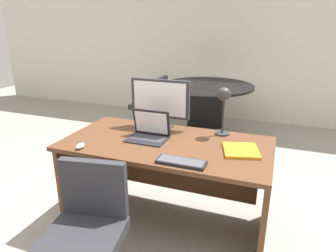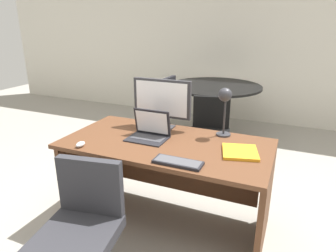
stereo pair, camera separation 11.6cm
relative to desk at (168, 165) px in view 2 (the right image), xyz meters
name	(u,v)px [view 2 (the right image)]	position (x,y,z in m)	size (l,w,h in m)	color
ground	(212,155)	(0.00, 1.45, -0.52)	(12.00, 12.00, 0.00)	gray
back_wall	(245,38)	(0.00, 3.18, 0.88)	(10.00, 0.10, 2.80)	silver
desk	(168,165)	(0.00, 0.00, 0.00)	(1.63, 0.83, 0.75)	#56331E
monitor	(162,100)	(-0.17, 0.24, 0.48)	(0.53, 0.16, 0.44)	#2D2D33
laptop	(150,129)	(-0.16, -0.01, 0.29)	(0.32, 0.24, 0.23)	black
keyboard	(178,162)	(0.23, -0.37, 0.23)	(0.34, 0.13, 0.02)	black
mouse	(80,144)	(-0.56, -0.40, 0.24)	(0.05, 0.09, 0.04)	silver
desk_lamp	(225,101)	(0.38, 0.25, 0.52)	(0.12, 0.14, 0.41)	#2D2D33
book	(240,152)	(0.58, -0.04, 0.23)	(0.31, 0.32, 0.02)	orange
office_chair	(82,240)	(-0.22, -0.86, -0.18)	(0.56, 0.56, 0.83)	black
meeting_table	(214,98)	(-0.17, 2.04, 0.08)	(1.31, 1.31, 0.80)	black
meeting_chair_near	(159,109)	(-1.06, 2.08, -0.18)	(0.56, 0.56, 0.85)	black
meeting_chair_far	(209,139)	(0.03, 1.17, -0.20)	(0.56, 0.57, 0.81)	black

